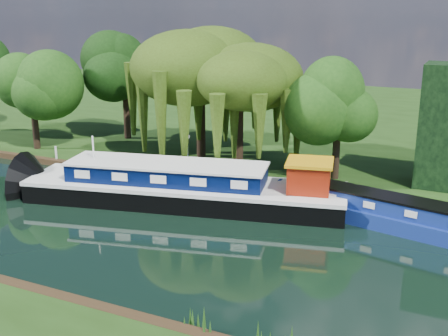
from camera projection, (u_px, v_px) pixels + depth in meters
The scene contains 13 objects.
ground at pixel (93, 220), 32.36m from camera, with size 120.00×120.00×0.00m, color black.
far_bank at pixel (287, 116), 61.83m from camera, with size 120.00×52.00×0.45m, color black.
dutch_barge at pixel (187, 188), 34.88m from camera, with size 20.41×8.79×4.20m.
narrowboat at pixel (394, 216), 31.13m from camera, with size 13.49×4.87×1.94m.
red_dinghy at pixel (66, 177), 40.50m from camera, with size 2.29×3.21×0.66m, color maroon.
willow_left at pixel (200, 68), 42.52m from camera, with size 7.93×7.93×9.50m.
willow_right at pixel (239, 88), 39.21m from camera, with size 6.66×6.66×8.11m.
tree_far_left at pixel (31, 84), 45.34m from camera, with size 4.84×4.84×7.80m.
tree_far_mid at pixel (125, 72), 48.83m from camera, with size 5.24×5.24×8.58m.
tree_far_right at pixel (339, 108), 37.40m from camera, with size 4.34×4.34×7.11m.
lamppost at pixel (187, 142), 40.60m from camera, with size 0.36×0.36×2.56m.
mooring_posts at pixel (161, 167), 39.60m from camera, with size 19.16×0.16×1.00m.
reeds_near at pixel (111, 297), 22.81m from camera, with size 33.70×1.50×1.10m.
Camera 1 is at (19.74, -24.11, 11.95)m, focal length 45.00 mm.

